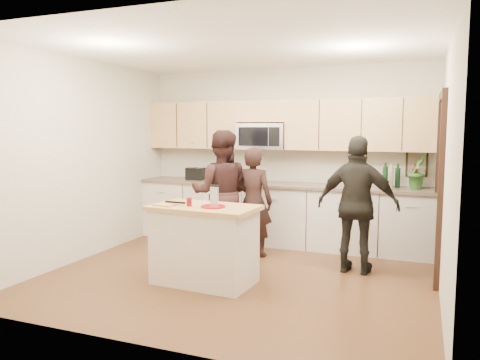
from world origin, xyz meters
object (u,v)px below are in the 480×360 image
at_px(woman_center, 221,193).
at_px(woman_right, 358,205).
at_px(woman_left, 253,202).
at_px(toaster, 196,174).
at_px(island, 204,244).

relative_size(woman_center, woman_right, 1.04).
height_order(woman_left, woman_center, woman_center).
distance_m(toaster, woman_right, 2.92).
bearing_deg(woman_left, island, 84.98).
distance_m(woman_center, woman_right, 1.90).
height_order(island, woman_center, woman_center).
bearing_deg(woman_left, toaster, -30.51).
xyz_separation_m(toaster, woman_center, (0.83, -0.87, -0.16)).
height_order(woman_center, woman_right, woman_center).
height_order(island, woman_right, woman_right).
distance_m(island, toaster, 2.43).
xyz_separation_m(toaster, woman_right, (2.72, -1.03, -0.19)).
xyz_separation_m(woman_left, woman_center, (-0.44, -0.11, 0.11)).
relative_size(woman_left, woman_center, 0.87).
bearing_deg(woman_left, woman_center, 14.65).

